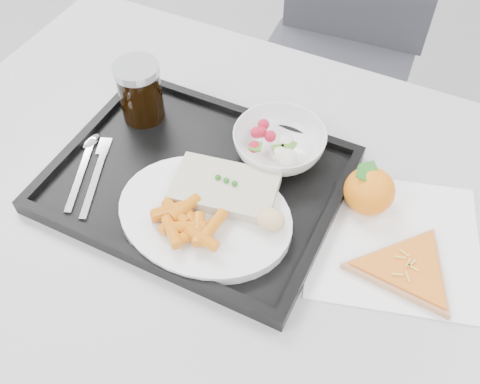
{
  "coord_description": "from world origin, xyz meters",
  "views": [
    {
      "loc": [
        0.22,
        -0.17,
        1.42
      ],
      "look_at": [
        -0.01,
        0.3,
        0.77
      ],
      "focal_mm": 40.0,
      "sensor_mm": 36.0,
      "label": 1
    }
  ],
  "objects_px": {
    "table": "(249,226)",
    "cola_glass": "(140,91)",
    "tangerine": "(369,191)",
    "tray": "(197,181)",
    "pizza_slice": "(408,269)",
    "dinner_plate": "(205,215)",
    "chair": "(342,38)",
    "salad_bowl": "(279,143)"
  },
  "relations": [
    {
      "from": "tangerine",
      "to": "salad_bowl",
      "type": "bearing_deg",
      "value": 170.06
    },
    {
      "from": "dinner_plate",
      "to": "cola_glass",
      "type": "xyz_separation_m",
      "value": [
        -0.21,
        0.15,
        0.05
      ]
    },
    {
      "from": "pizza_slice",
      "to": "table",
      "type": "bearing_deg",
      "value": 176.12
    },
    {
      "from": "salad_bowl",
      "to": "cola_glass",
      "type": "distance_m",
      "value": 0.25
    },
    {
      "from": "cola_glass",
      "to": "table",
      "type": "bearing_deg",
      "value": -18.89
    },
    {
      "from": "tangerine",
      "to": "pizza_slice",
      "type": "height_order",
      "value": "tangerine"
    },
    {
      "from": "chair",
      "to": "pizza_slice",
      "type": "xyz_separation_m",
      "value": [
        0.34,
        -0.8,
        0.22
      ]
    },
    {
      "from": "chair",
      "to": "tangerine",
      "type": "relative_size",
      "value": 9.34
    },
    {
      "from": "tray",
      "to": "chair",
      "type": "bearing_deg",
      "value": 89.66
    },
    {
      "from": "pizza_slice",
      "to": "dinner_plate",
      "type": "bearing_deg",
      "value": -170.14
    },
    {
      "from": "tray",
      "to": "dinner_plate",
      "type": "distance_m",
      "value": 0.08
    },
    {
      "from": "table",
      "to": "dinner_plate",
      "type": "bearing_deg",
      "value": -120.49
    },
    {
      "from": "table",
      "to": "salad_bowl",
      "type": "distance_m",
      "value": 0.15
    },
    {
      "from": "chair",
      "to": "cola_glass",
      "type": "distance_m",
      "value": 0.77
    },
    {
      "from": "chair",
      "to": "tangerine",
      "type": "height_order",
      "value": "chair"
    },
    {
      "from": "cola_glass",
      "to": "tangerine",
      "type": "relative_size",
      "value": 1.09
    },
    {
      "from": "tray",
      "to": "pizza_slice",
      "type": "distance_m",
      "value": 0.35
    },
    {
      "from": "chair",
      "to": "salad_bowl",
      "type": "distance_m",
      "value": 0.73
    },
    {
      "from": "table",
      "to": "pizza_slice",
      "type": "height_order",
      "value": "pizza_slice"
    },
    {
      "from": "table",
      "to": "cola_glass",
      "type": "distance_m",
      "value": 0.3
    },
    {
      "from": "chair",
      "to": "cola_glass",
      "type": "bearing_deg",
      "value": -102.98
    },
    {
      "from": "dinner_plate",
      "to": "tangerine",
      "type": "height_order",
      "value": "tangerine"
    },
    {
      "from": "dinner_plate",
      "to": "cola_glass",
      "type": "distance_m",
      "value": 0.26
    },
    {
      "from": "dinner_plate",
      "to": "pizza_slice",
      "type": "bearing_deg",
      "value": 9.86
    },
    {
      "from": "tangerine",
      "to": "cola_glass",
      "type": "bearing_deg",
      "value": 178.77
    },
    {
      "from": "chair",
      "to": "tangerine",
      "type": "distance_m",
      "value": 0.79
    },
    {
      "from": "tray",
      "to": "salad_bowl",
      "type": "bearing_deg",
      "value": 48.66
    },
    {
      "from": "tray",
      "to": "cola_glass",
      "type": "bearing_deg",
      "value": 150.3
    },
    {
      "from": "tray",
      "to": "cola_glass",
      "type": "distance_m",
      "value": 0.19
    },
    {
      "from": "cola_glass",
      "to": "salad_bowl",
      "type": "bearing_deg",
      "value": 4.46
    },
    {
      "from": "dinner_plate",
      "to": "cola_glass",
      "type": "height_order",
      "value": "cola_glass"
    },
    {
      "from": "salad_bowl",
      "to": "tangerine",
      "type": "bearing_deg",
      "value": -9.94
    },
    {
      "from": "table",
      "to": "tray",
      "type": "bearing_deg",
      "value": -177.2
    },
    {
      "from": "table",
      "to": "cola_glass",
      "type": "relative_size",
      "value": 11.11
    },
    {
      "from": "dinner_plate",
      "to": "pizza_slice",
      "type": "height_order",
      "value": "dinner_plate"
    },
    {
      "from": "table",
      "to": "chair",
      "type": "xyz_separation_m",
      "value": [
        -0.09,
        0.78,
        -0.15
      ]
    },
    {
      "from": "chair",
      "to": "pizza_slice",
      "type": "distance_m",
      "value": 0.9
    },
    {
      "from": "salad_bowl",
      "to": "pizza_slice",
      "type": "height_order",
      "value": "salad_bowl"
    },
    {
      "from": "tangerine",
      "to": "pizza_slice",
      "type": "bearing_deg",
      "value": -45.86
    },
    {
      "from": "table",
      "to": "pizza_slice",
      "type": "xyz_separation_m",
      "value": [
        0.26,
        -0.02,
        0.08
      ]
    },
    {
      "from": "chair",
      "to": "tray",
      "type": "distance_m",
      "value": 0.82
    },
    {
      "from": "tangerine",
      "to": "tray",
      "type": "bearing_deg",
      "value": -162.76
    }
  ]
}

